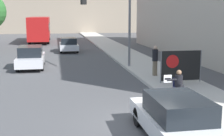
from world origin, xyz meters
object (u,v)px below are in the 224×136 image
object	(u,v)px
parked_car_curbside	(176,118)
city_bus_on_road	(40,28)
seated_protester	(179,83)
traffic_light_pole	(112,13)
car_on_road_nearest	(31,57)
car_on_road_midblock	(69,45)
pedestrian_behind	(155,60)
protest_banner	(181,66)

from	to	relation	value
parked_car_curbside	city_bus_on_road	distance (m)	34.79
seated_protester	traffic_light_pole	size ratio (longest dim) A/B	0.23
seated_protester	traffic_light_pole	xyz separation A→B (m)	(-1.40, 8.16, 2.97)
parked_car_curbside	car_on_road_nearest	xyz separation A→B (m)	(-5.18, 13.86, 0.07)
car_on_road_nearest	city_bus_on_road	world-z (taller)	city_bus_on_road
seated_protester	car_on_road_nearest	size ratio (longest dim) A/B	0.27
seated_protester	car_on_road_midblock	distance (m)	19.48
traffic_light_pole	car_on_road_midblock	distance (m)	11.63
parked_car_curbside	car_on_road_midblock	bearing A→B (deg)	95.38
car_on_road_nearest	city_bus_on_road	distance (m)	20.50
traffic_light_pole	seated_protester	bearing A→B (deg)	-80.25
pedestrian_behind	parked_car_curbside	distance (m)	9.17
pedestrian_behind	car_on_road_nearest	size ratio (longest dim) A/B	0.39
traffic_light_pole	pedestrian_behind	bearing A→B (deg)	-58.11
car_on_road_midblock	pedestrian_behind	bearing A→B (deg)	-72.63
protest_banner	car_on_road_nearest	bearing A→B (deg)	139.33
pedestrian_behind	traffic_light_pole	xyz separation A→B (m)	(-1.96, 3.16, 2.72)
protest_banner	pedestrian_behind	bearing A→B (deg)	109.99
pedestrian_behind	car_on_road_nearest	distance (m)	8.95
protest_banner	traffic_light_pole	xyz separation A→B (m)	(-2.71, 5.20, 2.73)
seated_protester	parked_car_curbside	size ratio (longest dim) A/B	0.29
car_on_road_midblock	city_bus_on_road	size ratio (longest dim) A/B	0.43
protest_banner	city_bus_on_road	world-z (taller)	city_bus_on_road
car_on_road_nearest	car_on_road_midblock	distance (m)	9.61
pedestrian_behind	car_on_road_midblock	xyz separation A→B (m)	(-4.41, 14.10, -0.37)
seated_protester	parked_car_curbside	world-z (taller)	seated_protester
traffic_light_pole	car_on_road_nearest	xyz separation A→B (m)	(-5.46, 1.82, -3.04)
seated_protester	pedestrian_behind	size ratio (longest dim) A/B	0.69
pedestrian_behind	car_on_road_midblock	world-z (taller)	pedestrian_behind
traffic_light_pole	car_on_road_midblock	world-z (taller)	traffic_light_pole
protest_banner	parked_car_curbside	xyz separation A→B (m)	(-2.99, -6.84, -0.37)
traffic_light_pole	city_bus_on_road	world-z (taller)	traffic_light_pole
car_on_road_nearest	traffic_light_pole	bearing A→B (deg)	-18.45
parked_car_curbside	city_bus_on_road	bearing A→B (deg)	99.04
protest_banner	city_bus_on_road	bearing A→B (deg)	107.09
parked_car_curbside	car_on_road_midblock	distance (m)	23.09
traffic_light_pole	parked_car_curbside	size ratio (longest dim) A/B	1.24
protest_banner	parked_car_curbside	size ratio (longest dim) A/B	0.53
protest_banner	car_on_road_nearest	xyz separation A→B (m)	(-8.17, 7.02, -0.31)
pedestrian_behind	city_bus_on_road	world-z (taller)	city_bus_on_road
seated_protester	city_bus_on_road	world-z (taller)	city_bus_on_road
car_on_road_midblock	city_bus_on_road	distance (m)	11.88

